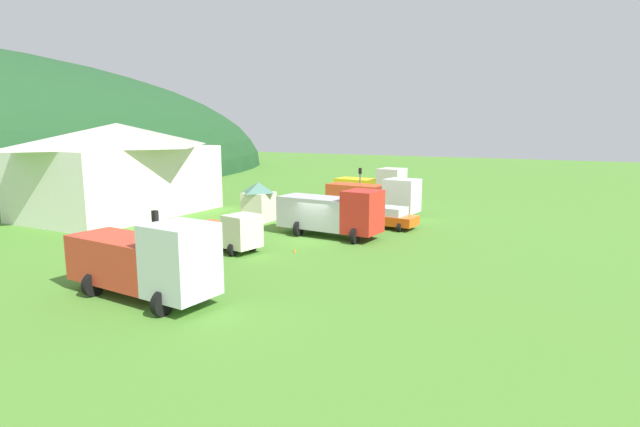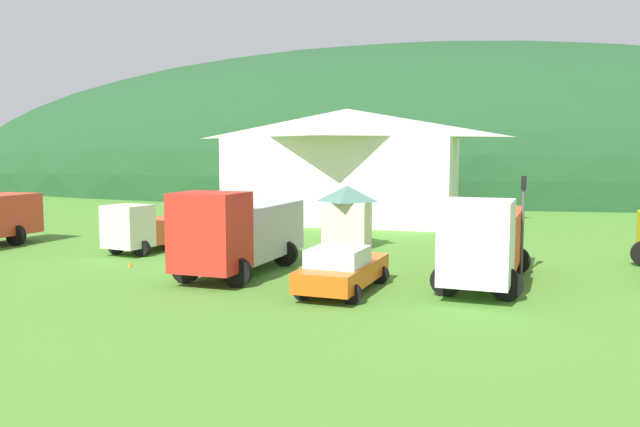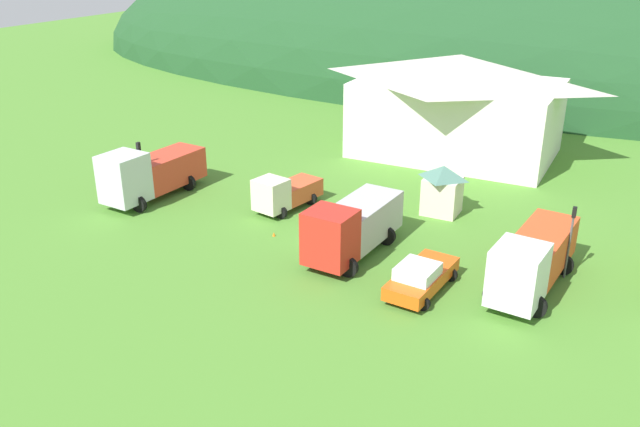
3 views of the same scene
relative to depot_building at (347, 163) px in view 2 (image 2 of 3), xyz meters
The scene contains 11 objects.
ground_plane 20.36m from the depot_building, 93.33° to the right, with size 200.00×200.00×0.00m, color #4C842D.
forested_hill_backdrop 40.36m from the depot_building, 91.65° to the left, with size 137.36×60.00×37.38m, color #1E4723.
depot_building is the anchor object (origin of this frame).
play_shed_cream 13.31m from the depot_building, 76.76° to the right, with size 2.41×2.25×3.23m.
light_truck_cream 18.27m from the depot_building, 110.54° to the right, with size 2.97×5.32×2.43m.
crane_truck_red 21.04m from the depot_building, 88.99° to the right, with size 3.60×7.69×3.48m.
heavy_rig_white 22.81m from the depot_building, 63.69° to the right, with size 3.57×8.53×3.35m.
service_pickup_orange 23.86m from the depot_building, 77.24° to the right, with size 2.74×5.25×1.66m.
traffic_light_east 21.54m from the depot_building, 57.71° to the right, with size 0.20×0.32×4.01m.
traffic_cone_near_pickup 16.52m from the depot_building, 86.55° to the right, with size 0.36×0.36×0.61m, color orange.
traffic_cone_mid_row 21.71m from the depot_building, 102.98° to the right, with size 0.36×0.36×0.51m, color orange.
Camera 2 is at (11.51, -24.51, 4.97)m, focal length 35.27 mm.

